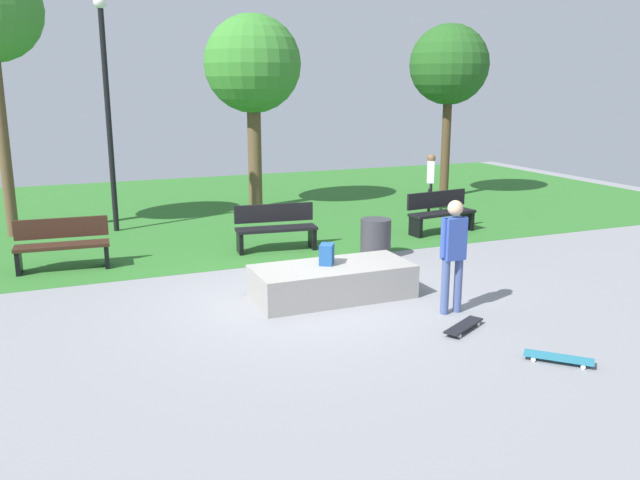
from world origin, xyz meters
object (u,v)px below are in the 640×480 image
Objects in this scene: concrete_ledge at (332,281)px; skateboard_by_ledge at (464,326)px; tree_leaning_ash at (253,66)px; cyclist_on_bicycle at (430,187)px; park_bench_far_right at (440,211)px; skater_performing_trick at (453,248)px; backpack_on_ledge at (327,254)px; trash_bin at (376,238)px; park_bench_by_oak at (276,227)px; park_bench_center_lawn at (62,243)px; tree_broad_elm at (449,66)px; lamp_post at (107,95)px; skateboard_spare at (559,358)px.

concrete_ledge is 3.10× the size of skateboard_by_ledge.
cyclist_on_bicycle is (4.06, -2.19, -3.05)m from tree_leaning_ash.
concrete_ledge is 5.23m from park_bench_far_right.
skater_performing_trick is at bearing -44.91° from concrete_ledge.
skateboard_by_ledge is 8.62m from cyclist_on_bicycle.
trash_bin is (1.78, 1.80, -0.30)m from backpack_on_ledge.
park_bench_by_oak reaches higher than skateboard_by_ledge.
concrete_ledge is 1.48× the size of skater_performing_trick.
concrete_ledge is at bearing -40.95° from park_bench_center_lawn.
tree_leaning_ash reaches higher than backpack_on_ledge.
park_bench_by_oak is 5.67m from tree_leaning_ash.
tree_broad_elm is 0.98× the size of tree_leaning_ash.
skater_performing_trick is 0.33× the size of lamp_post.
backpack_on_ledge reaches higher than skateboard_by_ledge.
backpack_on_ledge is 0.07× the size of tree_broad_elm.
trash_bin is at bearing -133.39° from cyclist_on_bicycle.
tree_leaning_ash is 5.53m from cyclist_on_bicycle.
park_bench_center_lawn is at bearing 128.86° from skateboard_spare.
trash_bin reaches higher than skateboard_by_ledge.
park_bench_far_right is 5.77m from tree_broad_elm.
tree_broad_elm reaches higher than concrete_ledge.
lamp_post is at bearing 175.13° from cyclist_on_bicycle.
skateboard_by_ledge is 1.12× the size of skateboard_spare.
tree_broad_elm is 6.50× the size of trash_bin.
concrete_ledge is 0.50× the size of tree_broad_elm.
lamp_post reaches higher than concrete_ledge.
park_bench_by_oak and park_bench_center_lawn have the same top height.
tree_broad_elm reaches higher than park_bench_by_oak.
tree_broad_elm is at bearing 20.55° from park_bench_center_lawn.
park_bench_far_right is at bearing 39.09° from concrete_ledge.
park_bench_by_oak is 2.19× the size of trash_bin.
backpack_on_ledge is 2.55m from trash_bin.
park_bench_far_right is (2.75, 4.61, -0.49)m from skater_performing_trick.
skateboard_by_ledge is 0.48× the size of park_bench_far_right.
park_bench_center_lawn is (-3.82, 3.31, 0.22)m from concrete_ledge.
lamp_post is (-4.14, 9.54, 2.94)m from skateboard_spare.
park_bench_far_right is at bearing -56.77° from tree_leaning_ash.
backpack_on_ledge is at bearing -67.28° from lamp_post.
skateboard_by_ledge is (1.08, -1.98, -0.19)m from concrete_ledge.
skateboard_by_ledge is 0.16× the size of lamp_post.
lamp_post is at bearing 132.27° from park_bench_by_oak.
skateboard_by_ledge is at bearing -65.76° from lamp_post.
park_bench_center_lawn is at bearing 132.76° from skateboard_by_ledge.
park_bench_far_right is (2.54, 6.61, 0.42)m from skateboard_spare.
trash_bin is (-2.33, -1.39, -0.11)m from park_bench_far_right.
park_bench_by_oak is 1.06× the size of cyclist_on_bicycle.
park_bench_by_oak is 0.34× the size of tree_broad_elm.
park_bench_by_oak reaches higher than concrete_ledge.
tree_leaning_ash is at bearing 91.11° from skater_performing_trick.
tree_leaning_ash reaches higher than cyclist_on_bicycle.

